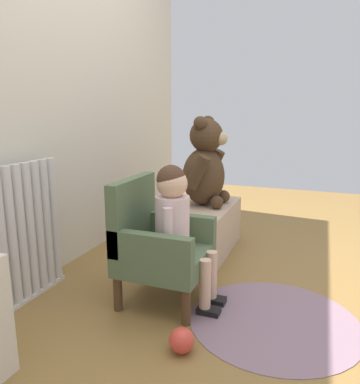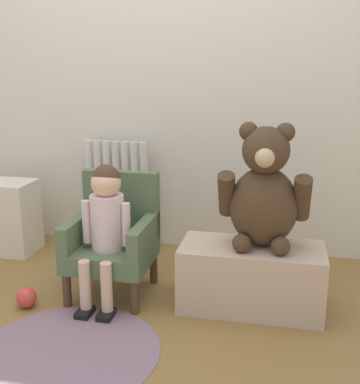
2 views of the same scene
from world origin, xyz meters
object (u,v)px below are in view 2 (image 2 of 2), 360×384
(small_dresser, at_px, (5,217))
(large_teddy_bear, at_px, (264,193))
(floor_rug, at_px, (68,351))
(radiator, at_px, (117,196))
(toy_ball, at_px, (26,297))
(child_figure, at_px, (106,215))
(child_armchair, at_px, (114,237))
(low_bench, at_px, (251,277))

(small_dresser, bearing_deg, large_teddy_bear, -13.91)
(small_dresser, xyz_separation_m, floor_rug, (0.88, -1.00, -0.23))
(radiator, relative_size, floor_rug, 0.90)
(small_dresser, xyz_separation_m, toy_ball, (0.51, -0.67, -0.18))
(large_teddy_bear, xyz_separation_m, floor_rug, (-0.77, -0.59, -0.59))
(small_dresser, distance_m, floor_rug, 1.35)
(floor_rug, relative_size, toy_ball, 7.57)
(child_figure, relative_size, toy_ball, 6.80)
(child_figure, height_order, toy_ball, child_figure)
(small_dresser, bearing_deg, radiator, 18.20)
(floor_rug, distance_m, toy_ball, 0.49)
(child_figure, distance_m, toy_ball, 0.58)
(small_dresser, xyz_separation_m, child_armchair, (0.89, -0.40, 0.07))
(child_figure, relative_size, floor_rug, 0.90)
(radiator, bearing_deg, small_dresser, -161.80)
(radiator, xyz_separation_m, large_teddy_bear, (0.97, -0.64, 0.24))
(small_dresser, bearing_deg, floor_rug, -48.40)
(radiator, distance_m, child_armchair, 0.66)
(child_figure, bearing_deg, low_bench, 5.30)
(toy_ball, bearing_deg, child_armchair, 36.51)
(small_dresser, height_order, low_bench, small_dresser)
(child_figure, distance_m, low_bench, 0.79)
(low_bench, bearing_deg, small_dresser, 164.79)
(toy_ball, bearing_deg, radiator, 79.05)
(radiator, height_order, toy_ball, radiator)
(child_armchair, bearing_deg, low_bench, -3.27)
(large_teddy_bear, distance_m, toy_ball, 1.29)
(small_dresser, height_order, child_figure, child_figure)
(radiator, bearing_deg, low_bench, -35.71)
(radiator, relative_size, child_armchair, 1.13)
(floor_rug, bearing_deg, low_bench, 37.43)
(child_armchair, relative_size, toy_ball, 6.05)
(child_figure, bearing_deg, child_armchair, 90.00)
(radiator, distance_m, child_figure, 0.77)
(radiator, bearing_deg, floor_rug, -80.88)
(radiator, bearing_deg, child_armchair, -72.24)
(large_teddy_bear, relative_size, floor_rug, 0.76)
(child_figure, distance_m, large_teddy_bear, 0.79)
(large_teddy_bear, xyz_separation_m, toy_ball, (-1.14, -0.26, -0.54))
(small_dresser, distance_m, low_bench, 1.67)
(low_bench, bearing_deg, floor_rug, -142.57)
(child_armchair, bearing_deg, radiator, 107.76)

